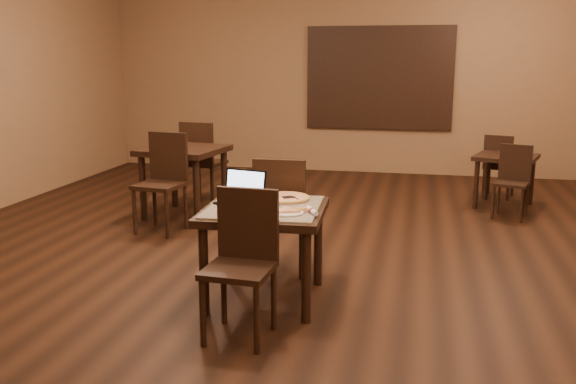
% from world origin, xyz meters
% --- Properties ---
extents(ground, '(10.00, 10.00, 0.00)m').
position_xyz_m(ground, '(0.00, 0.00, 0.00)').
color(ground, black).
rests_on(ground, ground).
extents(wall_back, '(8.00, 0.02, 3.00)m').
position_xyz_m(wall_back, '(0.00, 5.00, 1.50)').
color(wall_back, brown).
rests_on(wall_back, ground).
extents(mural, '(2.34, 0.05, 1.64)m').
position_xyz_m(mural, '(0.50, 4.96, 1.55)').
color(mural, '#295B98').
rests_on(mural, wall_back).
extents(tiled_table, '(0.97, 0.97, 0.76)m').
position_xyz_m(tiled_table, '(0.03, -0.66, 0.66)').
color(tiled_table, black).
rests_on(tiled_table, ground).
extents(chair_main_near, '(0.47, 0.47, 1.01)m').
position_xyz_m(chair_main_near, '(0.03, -1.28, 0.57)').
color(chair_main_near, black).
rests_on(chair_main_near, ground).
extents(chair_main_far, '(0.46, 0.46, 1.05)m').
position_xyz_m(chair_main_far, '(0.03, -0.06, 0.59)').
color(chair_main_far, black).
rests_on(chair_main_far, ground).
extents(laptop, '(0.41, 0.36, 0.25)m').
position_xyz_m(laptop, '(-0.17, -0.56, 0.83)').
color(laptop, black).
rests_on(laptop, tiled_table).
extents(plate, '(0.24, 0.24, 0.01)m').
position_xyz_m(plate, '(0.25, -0.84, 0.77)').
color(plate, white).
rests_on(plate, tiled_table).
extents(pizza_slice, '(0.28, 0.28, 0.02)m').
position_xyz_m(pizza_slice, '(0.25, -0.84, 0.79)').
color(pizza_slice, beige).
rests_on(pizza_slice, plate).
extents(pizza_pan, '(0.37, 0.37, 0.01)m').
position_xyz_m(pizza_pan, '(0.15, -0.42, 0.77)').
color(pizza_pan, silver).
rests_on(pizza_pan, tiled_table).
extents(pizza_whole, '(0.38, 0.38, 0.03)m').
position_xyz_m(pizza_whole, '(0.15, -0.42, 0.78)').
color(pizza_whole, beige).
rests_on(pizza_whole, pizza_pan).
extents(spatula, '(0.18, 0.23, 0.01)m').
position_xyz_m(spatula, '(0.17, -0.44, 0.79)').
color(spatula, silver).
rests_on(spatula, pizza_whole).
extents(napkin_roll, '(0.12, 0.17, 0.04)m').
position_xyz_m(napkin_roll, '(0.43, -0.80, 0.78)').
color(napkin_roll, white).
rests_on(napkin_roll, tiled_table).
extents(other_table_a, '(0.90, 0.90, 0.67)m').
position_xyz_m(other_table_a, '(2.27, 2.95, 0.56)').
color(other_table_a, black).
rests_on(other_table_a, ground).
extents(other_table_a_chair_near, '(0.47, 0.47, 0.87)m').
position_xyz_m(other_table_a_chair_near, '(2.29, 2.45, 0.49)').
color(other_table_a_chair_near, black).
rests_on(other_table_a_chair_near, ground).
extents(other_table_a_chair_far, '(0.47, 0.47, 0.87)m').
position_xyz_m(other_table_a_chair_far, '(2.24, 3.46, 0.49)').
color(other_table_a_chair_far, black).
rests_on(other_table_a_chair_far, ground).
extents(other_table_b, '(1.00, 1.00, 0.83)m').
position_xyz_m(other_table_b, '(-1.57, 1.67, 0.69)').
color(other_table_b, black).
rests_on(other_table_b, ground).
extents(other_table_b_chair_near, '(0.53, 0.53, 1.08)m').
position_xyz_m(other_table_b_chair_near, '(-1.55, 1.04, 0.61)').
color(other_table_b_chair_near, black).
rests_on(other_table_b_chair_near, ground).
extents(other_table_b_chair_far, '(0.53, 0.53, 1.08)m').
position_xyz_m(other_table_b_chair_far, '(-1.58, 2.30, 0.61)').
color(other_table_b_chair_far, black).
rests_on(other_table_b_chair_far, ground).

